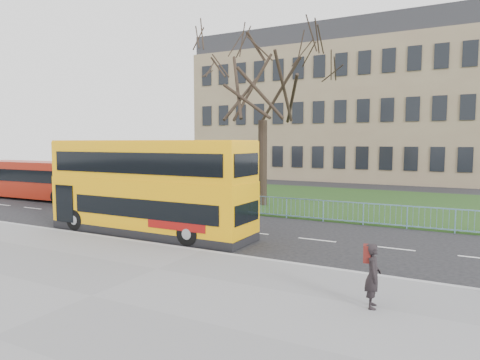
# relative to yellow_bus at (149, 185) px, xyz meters

# --- Properties ---
(ground) EXTENTS (120.00, 120.00, 0.00)m
(ground) POSITION_rel_yellow_bus_xyz_m (3.94, -0.21, -2.18)
(ground) COLOR black
(ground) RESTS_ON ground
(pavement) EXTENTS (80.00, 10.50, 0.12)m
(pavement) POSITION_rel_yellow_bus_xyz_m (3.94, -6.96, -2.12)
(pavement) COLOR slate
(pavement) RESTS_ON ground
(kerb) EXTENTS (80.00, 0.20, 0.14)m
(kerb) POSITION_rel_yellow_bus_xyz_m (3.94, -1.76, -2.11)
(kerb) COLOR #99999C
(kerb) RESTS_ON ground
(grass_verge) EXTENTS (80.00, 15.40, 0.08)m
(grass_verge) POSITION_rel_yellow_bus_xyz_m (3.94, 14.09, -2.14)
(grass_verge) COLOR #1C3B15
(grass_verge) RESTS_ON ground
(guard_railing) EXTENTS (40.00, 0.12, 1.10)m
(guard_railing) POSITION_rel_yellow_bus_xyz_m (3.94, 6.39, -1.63)
(guard_railing) COLOR #6A97BC
(guard_railing) RESTS_ON ground
(bare_tree) EXTENTS (8.84, 8.84, 12.63)m
(bare_tree) POSITION_rel_yellow_bus_xyz_m (0.94, 9.79, 4.22)
(bare_tree) COLOR black
(bare_tree) RESTS_ON grass_verge
(civic_building) EXTENTS (30.00, 15.00, 14.00)m
(civic_building) POSITION_rel_yellow_bus_xyz_m (-1.06, 34.79, 4.82)
(civic_building) COLOR #826A52
(civic_building) RESTS_ON ground
(yellow_bus) EXTENTS (9.70, 2.37, 4.06)m
(yellow_bus) POSITION_rel_yellow_bus_xyz_m (0.00, 0.00, 0.00)
(yellow_bus) COLOR #FBAC0A
(yellow_bus) RESTS_ON ground
(red_bus) EXTENTS (10.13, 2.58, 2.65)m
(red_bus) POSITION_rel_yellow_bus_xyz_m (-14.50, 5.17, -0.76)
(red_bus) COLOR maroon
(red_bus) RESTS_ON ground
(pedestrian) EXTENTS (0.48, 0.63, 1.54)m
(pedestrian) POSITION_rel_yellow_bus_xyz_m (10.44, -4.37, -1.29)
(pedestrian) COLOR black
(pedestrian) RESTS_ON pavement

